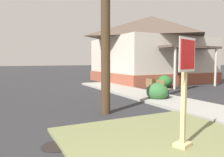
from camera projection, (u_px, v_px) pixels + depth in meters
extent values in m
cube|color=olive|center=(188.00, 152.00, 4.51)|extent=(4.54, 5.63, 0.08)
cube|color=#9E9B93|center=(170.00, 101.00, 10.05)|extent=(2.20, 17.91, 0.12)
cube|color=tan|center=(184.00, 94.00, 4.64)|extent=(0.11, 0.11, 2.24)
cube|color=tan|center=(183.00, 144.00, 4.72)|extent=(0.43, 0.38, 0.08)
cube|color=white|center=(187.00, 55.00, 4.53)|extent=(0.67, 0.24, 0.70)
cube|color=red|center=(188.00, 55.00, 4.52)|extent=(0.57, 0.21, 0.60)
cylinder|color=black|center=(57.00, 146.00, 4.91)|extent=(0.70, 0.70, 0.02)
cube|color=brown|center=(157.00, 88.00, 11.00)|extent=(0.55, 1.61, 0.06)
cube|color=brown|center=(154.00, 83.00, 10.92)|extent=(0.20, 1.58, 0.38)
cube|color=#2D2D33|center=(166.00, 94.00, 10.36)|extent=(0.36, 0.09, 0.41)
cube|color=#2D2D33|center=(150.00, 90.00, 11.68)|extent=(0.36, 0.09, 0.41)
cube|color=brown|center=(151.00, 76.00, 20.11)|extent=(8.71, 7.86, 0.90)
cube|color=beige|center=(151.00, 55.00, 19.96)|extent=(8.54, 7.70, 2.88)
pyramid|color=brown|center=(152.00, 28.00, 19.76)|extent=(9.15, 8.25, 2.04)
cube|color=brown|center=(191.00, 47.00, 15.80)|extent=(4.79, 1.40, 0.16)
cylinder|color=beige|center=(175.00, 68.00, 14.55)|extent=(0.16, 0.16, 2.84)
cylinder|color=beige|center=(216.00, 67.00, 16.31)|extent=(0.16, 0.16, 2.84)
cube|color=brown|center=(183.00, 72.00, 16.55)|extent=(0.90, 0.06, 2.00)
ellipsoid|color=#29632A|center=(165.00, 82.00, 15.47)|extent=(1.02, 1.02, 0.86)
ellipsoid|color=#326734|center=(157.00, 92.00, 10.46)|extent=(1.03, 1.03, 0.85)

